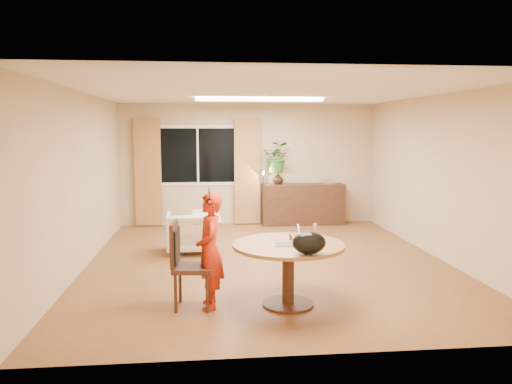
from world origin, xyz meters
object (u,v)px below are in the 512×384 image
at_px(child, 210,250).
at_px(sideboard, 303,204).
at_px(dining_chair, 193,265).
at_px(dining_table, 288,257).
at_px(armchair, 189,232).

distance_m(child, sideboard, 5.33).
xyz_separation_m(dining_chair, child, (0.20, -0.01, 0.17)).
relative_size(dining_table, sideboard, 0.73).
bearing_deg(dining_table, sideboard, 76.93).
bearing_deg(sideboard, armchair, -136.66).
bearing_deg(dining_table, dining_chair, 177.43).
bearing_deg(dining_table, child, 177.35).
xyz_separation_m(dining_chair, sideboard, (2.25, 4.90, -0.06)).
bearing_deg(dining_chair, child, 3.22).
relative_size(armchair, sideboard, 0.42).
xyz_separation_m(child, sideboard, (2.05, 4.91, -0.23)).
xyz_separation_m(dining_table, sideboard, (1.15, 4.95, -0.14)).
distance_m(dining_chair, armchair, 2.67).
bearing_deg(armchair, dining_chair, 91.17).
bearing_deg(armchair, sideboard, -138.29).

